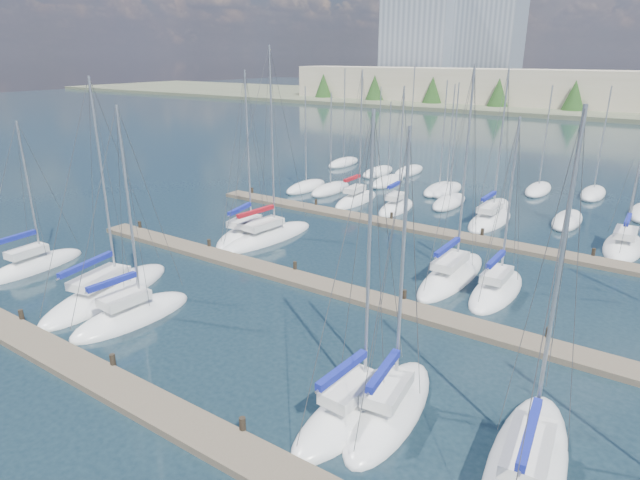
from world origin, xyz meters
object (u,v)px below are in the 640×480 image
Objects in this scene: sailboat_d at (355,408)px; sailboat_c at (132,315)px; sailboat_o at (396,207)px; sailboat_f at (526,467)px; sailboat_p at (490,220)px; sailboat_a at (34,266)px; sailboat_q at (623,246)px; sailboat_k at (452,275)px; sailboat_n at (356,200)px; sailboat_e at (390,408)px; sailboat_l at (496,290)px; sailboat_b at (108,293)px; sailboat_i at (268,237)px; sailboat_h at (248,234)px.

sailboat_d is 1.05× the size of sailboat_c.
sailboat_o is at bearing 89.71° from sailboat_c.
sailboat_d is 6.67m from sailboat_f.
sailboat_o is 0.88× the size of sailboat_p.
sailboat_o is 30.44m from sailboat_a.
sailboat_q is 0.79× the size of sailboat_k.
sailboat_f is at bearing -69.17° from sailboat_p.
sailboat_k is at bearing -42.28° from sailboat_n.
sailboat_a is at bearing 172.90° from sailboat_e.
sailboat_l is 0.84× the size of sailboat_b.
sailboat_i reaches higher than sailboat_d.
sailboat_i is 1.12× the size of sailboat_p.
sailboat_l is 0.86× the size of sailboat_n.
sailboat_c is 11.66m from sailboat_a.
sailboat_q is at bearing 35.22° from sailboat_i.
sailboat_h is at bearing 145.93° from sailboat_d.
sailboat_f reaches higher than sailboat_o.
sailboat_o is at bearing 58.61° from sailboat_a.
sailboat_b is (-24.83, -27.01, -0.00)m from sailboat_q.
sailboat_a is at bearing -141.20° from sailboat_q.
sailboat_f reaches higher than sailboat_e.
sailboat_h is (-1.81, -0.37, -0.01)m from sailboat_i.
sailboat_e is 22.74m from sailboat_i.
sailboat_e reaches higher than sailboat_l.
sailboat_l is 21.51m from sailboat_c.
sailboat_q is 1.05× the size of sailboat_a.
sailboat_h is at bearing -152.38° from sailboat_q.
sailboat_d is 1.13× the size of sailboat_l.
sailboat_p is at bearing 173.43° from sailboat_q.
sailboat_e is at bearing -90.19° from sailboat_l.
sailboat_p is 1.02× the size of sailboat_f.
sailboat_d is 29.41m from sailboat_p.
sailboat_d is 0.95× the size of sailboat_b.
sailboat_a is at bearing -148.70° from sailboat_k.
sailboat_d is 23.54m from sailboat_h.
sailboat_b is at bearing -138.20° from sailboat_k.
sailboat_k reaches higher than sailboat_f.
sailboat_h is (-25.35, -13.76, 0.00)m from sailboat_q.
sailboat_d is at bearing -104.28° from sailboat_q.
sailboat_f is (18.90, -27.54, -0.02)m from sailboat_o.
sailboat_q is at bearing 56.07° from sailboat_k.
sailboat_l is at bearing 88.84° from sailboat_d.
sailboat_i is 1.24× the size of sailboat_c.
sailboat_d is at bearing -14.96° from sailboat_b.
sailboat_o is 18.90m from sailboat_l.
sailboat_k reaches higher than sailboat_h.
sailboat_p is 31.00m from sailboat_c.
sailboat_i reaches higher than sailboat_l.
sailboat_e is 27.21m from sailboat_a.
sailboat_o is 27.59m from sailboat_b.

